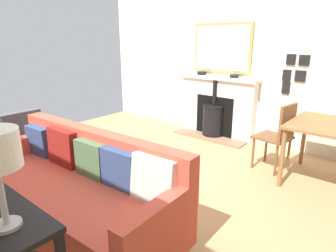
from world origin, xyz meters
TOP-DOWN VIEW (x-y plane):
  - ground_plane at (0.00, 0.00)m, footprint 4.86×5.24m
  - wall_left at (-2.43, 0.00)m, footprint 0.12×5.24m
  - fireplace at (-2.25, -0.11)m, footprint 0.49×1.42m
  - mirror_over_mantel at (-2.34, -0.11)m, footprint 0.04×1.04m
  - mantel_bowl_near at (-2.25, -0.43)m, footprint 0.15×0.15m
  - mantel_bowl_far at (-2.25, 0.19)m, footprint 0.14×0.14m
  - sofa at (0.79, 0.29)m, footprint 0.91×2.12m
  - ottoman at (-0.12, -0.04)m, footprint 0.60×0.78m
  - armchair_accent at (0.65, -1.27)m, footprint 0.69×0.61m
  - dining_table at (-1.52, 1.79)m, footprint 0.91×0.84m
  - dining_chair_near_fireplace at (-1.51, 1.23)m, footprint 0.45×0.45m
  - photo_gallery_row at (-2.36, 1.06)m, footprint 0.02×0.34m

SIDE VIEW (x-z plane):
  - ground_plane at x=0.00m, z-range -0.01..0.00m
  - ottoman at x=-0.12m, z-range 0.04..0.41m
  - sofa at x=0.79m, z-range -0.05..0.79m
  - armchair_accent at x=0.65m, z-range 0.04..0.86m
  - fireplace at x=-2.25m, z-range -0.06..0.96m
  - dining_chair_near_fireplace at x=-1.51m, z-range 0.07..0.95m
  - dining_table at x=-1.52m, z-range 0.26..0.99m
  - mantel_bowl_far at x=-2.25m, z-range 1.03..1.08m
  - mantel_bowl_near at x=-2.25m, z-range 1.03..1.08m
  - photo_gallery_row at x=-2.36m, z-range 0.89..1.45m
  - wall_left at x=-2.43m, z-range 0.00..2.77m
  - mirror_over_mantel at x=-2.34m, z-range 1.08..1.87m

